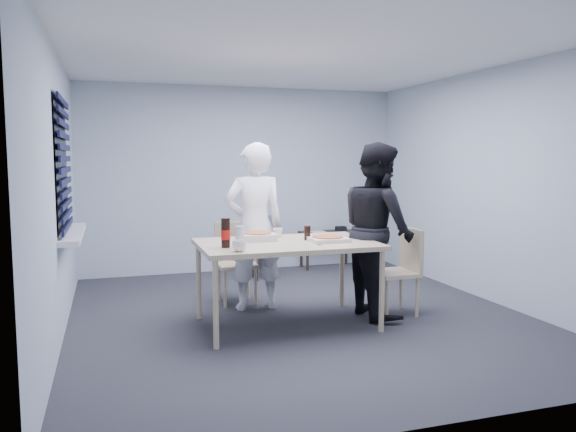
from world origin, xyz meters
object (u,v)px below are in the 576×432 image
object	(u,v)px
side_table	(328,237)
mug_b	(278,233)
dining_table	(287,248)
soda_bottle	(226,233)
person_black	(378,229)
backpack	(264,231)
mug_a	(239,246)
chair_right	(402,265)
stool	(264,254)
person_white	(254,227)
chair_far	(235,256)

from	to	relation	value
side_table	mug_b	bearing A→B (deg)	-122.76
dining_table	soda_bottle	xyz separation A→B (m)	(-0.62, -0.14, 0.19)
person_black	soda_bottle	xyz separation A→B (m)	(-1.61, -0.21, 0.05)
side_table	backpack	distance (m)	1.23
mug_b	mug_a	bearing A→B (deg)	-127.79
chair_right	mug_a	xyz separation A→B (m)	(-1.81, -0.42, 0.35)
mug_a	mug_b	distance (m)	0.91
backpack	mug_a	size ratio (longest dim) A/B	3.30
person_black	mug_b	xyz separation A→B (m)	(-0.99, 0.25, -0.03)
stool	side_table	bearing A→B (deg)	23.53
soda_bottle	dining_table	bearing A→B (deg)	12.39
person_black	person_white	bearing A→B (deg)	62.19
person_white	soda_bottle	xyz separation A→B (m)	(-0.47, -0.82, 0.05)
chair_far	person_black	world-z (taller)	person_black
person_black	backpack	bearing A→B (deg)	18.67
dining_table	stool	world-z (taller)	dining_table
dining_table	stool	xyz separation A→B (m)	(0.33, 2.07, -0.42)
dining_table	mug_b	bearing A→B (deg)	88.38
person_black	chair_far	bearing A→B (deg)	52.91
person_black	soda_bottle	world-z (taller)	person_black
chair_far	soda_bottle	world-z (taller)	soda_bottle
stool	backpack	xyz separation A→B (m)	(-0.00, -0.01, 0.31)
person_black	mug_a	bearing A→B (deg)	106.91
mug_b	chair_right	bearing A→B (deg)	-13.67
stool	dining_table	bearing A→B (deg)	-99.09
dining_table	side_table	xyz separation A→B (m)	(1.44, 2.55, -0.30)
chair_right	soda_bottle	distance (m)	1.93
side_table	mug_b	world-z (taller)	mug_b
dining_table	soda_bottle	world-z (taller)	soda_bottle
mug_b	person_black	bearing A→B (deg)	-14.30
stool	soda_bottle	bearing A→B (deg)	-113.29
mug_a	soda_bottle	size ratio (longest dim) A/B	0.46
chair_right	person_black	world-z (taller)	person_black
person_white	mug_b	xyz separation A→B (m)	(0.15, -0.35, -0.03)
person_black	soda_bottle	distance (m)	1.63
side_table	person_white	bearing A→B (deg)	-130.24
backpack	soda_bottle	size ratio (longest dim) A/B	1.53
dining_table	soda_bottle	size ratio (longest dim) A/B	6.31
chair_far	soda_bottle	bearing A→B (deg)	-106.11
chair_far	mug_a	xyz separation A→B (m)	(-0.27, -1.43, 0.35)
backpack	mug_a	world-z (taller)	mug_a
dining_table	chair_far	xyz separation A→B (m)	(-0.28, 1.04, -0.24)
backpack	soda_bottle	distance (m)	2.40
chair_far	chair_right	distance (m)	1.84
chair_right	mug_b	distance (m)	1.33
person_white	mug_b	world-z (taller)	person_white
chair_right	stool	world-z (taller)	chair_right
person_black	stool	xyz separation A→B (m)	(-0.67, 1.99, -0.55)
dining_table	person_white	size ratio (longest dim) A/B	0.94
mug_a	side_table	bearing A→B (deg)	55.94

